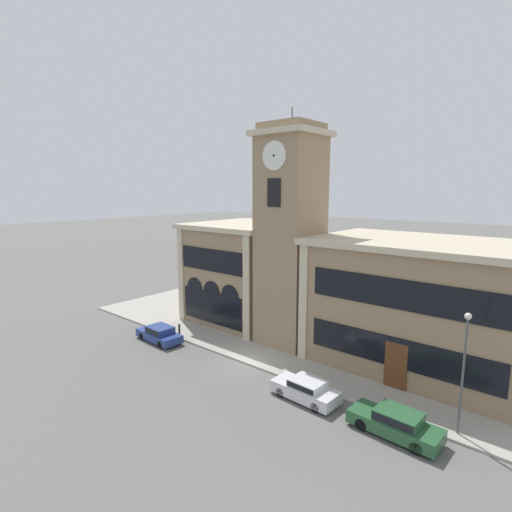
# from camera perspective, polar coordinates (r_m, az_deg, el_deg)

# --- Properties ---
(ground_plane) EXTENTS (300.00, 300.00, 0.00)m
(ground_plane) POSITION_cam_1_polar(r_m,az_deg,el_deg) (31.71, -1.63, -15.17)
(ground_plane) COLOR #605E5B
(sidewalk_kerb) EXTENTS (44.09, 15.37, 0.15)m
(sidewalk_kerb) POSITION_cam_1_polar(r_m,az_deg,el_deg) (37.30, 6.43, -11.21)
(sidewalk_kerb) COLOR #A39E93
(sidewalk_kerb) RESTS_ON ground_plane
(clock_tower) EXTENTS (5.21, 5.21, 19.67)m
(clock_tower) POSITION_cam_1_polar(r_m,az_deg,el_deg) (33.58, 4.92, 2.71)
(clock_tower) COLOR #937A5B
(clock_tower) RESTS_ON ground_plane
(town_hall_left_wing) EXTENTS (10.16, 10.52, 9.87)m
(town_hall_left_wing) POSITION_cam_1_polar(r_m,az_deg,el_deg) (40.79, -1.39, -2.19)
(town_hall_left_wing) COLOR #937A5B
(town_hall_left_wing) RESTS_ON ground_plane
(town_hall_right_wing) EXTENTS (16.19, 10.52, 9.58)m
(town_hall_right_wing) POSITION_cam_1_polar(r_m,az_deg,el_deg) (32.29, 22.82, -6.38)
(town_hall_right_wing) COLOR #937A5B
(town_hall_right_wing) RESTS_ON ground_plane
(parked_car_near) EXTENTS (4.64, 2.05, 1.39)m
(parked_car_near) POSITION_cam_1_polar(r_m,az_deg,el_deg) (36.69, -13.62, -10.70)
(parked_car_near) COLOR navy
(parked_car_near) RESTS_ON ground_plane
(parked_car_mid) EXTENTS (4.44, 1.99, 1.38)m
(parked_car_mid) POSITION_cam_1_polar(r_m,az_deg,el_deg) (26.87, 7.12, -18.34)
(parked_car_mid) COLOR silver
(parked_car_mid) RESTS_ON ground_plane
(parked_car_far) EXTENTS (4.96, 2.06, 1.47)m
(parked_car_far) POSITION_cam_1_polar(r_m,az_deg,el_deg) (24.62, 19.33, -21.52)
(parked_car_far) COLOR #285633
(parked_car_far) RESTS_ON ground_plane
(street_lamp) EXTENTS (0.36, 0.36, 6.80)m
(street_lamp) POSITION_cam_1_polar(r_m,az_deg,el_deg) (24.25, 27.62, -12.74)
(street_lamp) COLOR #4C4C51
(street_lamp) RESTS_ON sidewalk_kerb
(bollard) EXTENTS (0.18, 0.18, 1.06)m
(bollard) POSITION_cam_1_polar(r_m,az_deg,el_deg) (37.44, -10.90, -10.28)
(bollard) COLOR black
(bollard) RESTS_ON sidewalk_kerb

